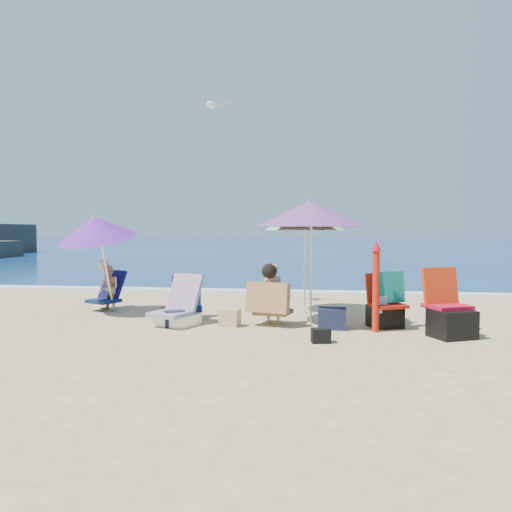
# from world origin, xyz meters

# --- Properties ---
(ground) EXTENTS (120.00, 120.00, 0.00)m
(ground) POSITION_xyz_m (0.00, 0.00, 0.00)
(ground) COLOR #D8BC84
(ground) RESTS_ON ground
(sea) EXTENTS (120.00, 80.00, 0.12)m
(sea) POSITION_xyz_m (0.00, 45.00, -0.05)
(sea) COLOR navy
(sea) RESTS_ON ground
(foam) EXTENTS (120.00, 0.50, 0.04)m
(foam) POSITION_xyz_m (0.00, 5.10, 0.02)
(foam) COLOR white
(foam) RESTS_ON ground
(umbrella_turquoise) EXTENTS (2.05, 2.05, 2.03)m
(umbrella_turquoise) POSITION_xyz_m (0.57, 1.02, 1.79)
(umbrella_turquoise) COLOR white
(umbrella_turquoise) RESTS_ON ground
(umbrella_striped) EXTENTS (1.86, 1.86, 1.98)m
(umbrella_striped) POSITION_xyz_m (0.44, 2.22, 1.73)
(umbrella_striped) COLOR white
(umbrella_striped) RESTS_ON ground
(umbrella_blue) EXTENTS (1.70, 1.75, 1.90)m
(umbrella_blue) POSITION_xyz_m (-3.24, 1.45, 1.56)
(umbrella_blue) COLOR white
(umbrella_blue) RESTS_ON ground
(furled_umbrella) EXTENTS (0.15, 0.15, 1.37)m
(furled_umbrella) POSITION_xyz_m (1.57, 0.53, 0.75)
(furled_umbrella) COLOR red
(furled_umbrella) RESTS_ON ground
(chair_navy) EXTENTS (0.65, 0.83, 0.72)m
(chair_navy) POSITION_xyz_m (-1.51, 1.09, 0.19)
(chair_navy) COLOR #0C1E47
(chair_navy) RESTS_ON ground
(chair_rainbow) EXTENTS (0.83, 0.92, 0.80)m
(chair_rainbow) POSITION_xyz_m (-1.52, 0.66, 0.21)
(chair_rainbow) COLOR #E35C50
(chair_rainbow) RESTS_ON ground
(camp_chair_left) EXTENTS (0.73, 0.84, 0.98)m
(camp_chair_left) POSITION_xyz_m (2.58, 0.30, 0.29)
(camp_chair_left) COLOR #BA0D26
(camp_chair_left) RESTS_ON ground
(camp_chair_right) EXTENTS (0.65, 0.71, 0.89)m
(camp_chair_right) POSITION_xyz_m (1.76, 0.90, 0.32)
(camp_chair_right) COLOR #B71B0D
(camp_chair_right) RESTS_ON ground
(person_center) EXTENTS (0.74, 0.73, 1.00)m
(person_center) POSITION_xyz_m (-0.04, 0.85, 0.48)
(person_center) COLOR tan
(person_center) RESTS_ON ground
(person_left) EXTENTS (0.69, 0.85, 0.95)m
(person_left) POSITION_xyz_m (-3.25, 1.93, 0.43)
(person_left) COLOR tan
(person_left) RESTS_ON ground
(bag_navy_a) EXTENTS (0.39, 0.35, 0.25)m
(bag_navy_a) POSITION_xyz_m (-1.54, 0.54, 0.12)
(bag_navy_a) COLOR #191C38
(bag_navy_a) RESTS_ON ground
(bag_black_a) EXTENTS (0.31, 0.23, 0.22)m
(bag_black_a) POSITION_xyz_m (-1.75, 1.06, 0.11)
(bag_black_a) COLOR black
(bag_black_a) RESTS_ON ground
(bag_tan) EXTENTS (0.34, 0.27, 0.26)m
(bag_tan) POSITION_xyz_m (-0.68, 0.68, 0.13)
(bag_tan) COLOR tan
(bag_tan) RESTS_ON ground
(bag_navy_b) EXTENTS (0.43, 0.33, 0.32)m
(bag_navy_b) POSITION_xyz_m (0.93, 0.69, 0.16)
(bag_navy_b) COLOR #181D34
(bag_navy_b) RESTS_ON ground
(bag_black_b) EXTENTS (0.28, 0.22, 0.19)m
(bag_black_b) POSITION_xyz_m (0.76, -0.31, 0.10)
(bag_black_b) COLOR black
(bag_black_b) RESTS_ON ground
(seagull) EXTENTS (0.77, 0.35, 0.13)m
(seagull) POSITION_xyz_m (-1.42, 2.76, 3.99)
(seagull) COLOR white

